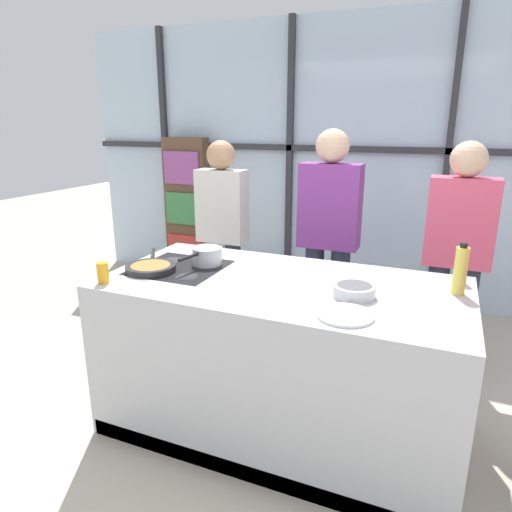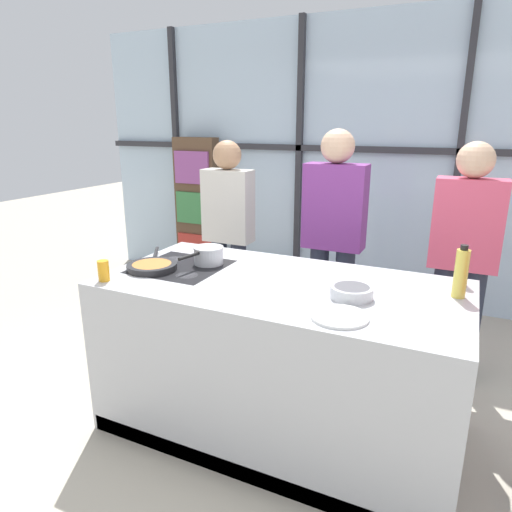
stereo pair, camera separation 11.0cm
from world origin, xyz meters
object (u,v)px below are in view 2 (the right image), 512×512
Objects in this scene: spectator_far_left at (228,227)px; frying_pan at (152,266)px; spectator_center_right at (464,251)px; saucepan at (208,255)px; spectator_center_left at (334,232)px; pepper_grinder at (463,271)px; mixing_bowl at (352,292)px; white_plate at (340,316)px; juice_glass_near at (104,271)px; oil_bottle at (461,273)px.

spectator_far_left is 3.42× the size of frying_pan.
saucepan is (-1.45, -0.93, 0.04)m from spectator_center_right.
spectator_center_left is 1.41m from frying_pan.
mixing_bowl is at bearing -138.33° from pepper_grinder.
pepper_grinder reaches higher than white_plate.
spectator_center_left is 6.54× the size of white_plate.
juice_glass_near is (-1.81, -1.45, 0.04)m from spectator_center_right.
saucepan is 1.27× the size of oil_bottle.
oil_bottle is 1.50× the size of pepper_grinder.
spectator_center_right reaches higher than frying_pan.
juice_glass_near is at bearing -156.72° from pepper_grinder.
spectator_center_left is 1.19m from mixing_bowl.
pepper_grinder is at bearing 159.80° from spectator_far_left.
juice_glass_near is at bearing -111.10° from frying_pan.
spectator_center_right reaches higher than mixing_bowl.
spectator_center_right is 2.06m from frying_pan.
frying_pan is at bearing 34.45° from spectator_center_right.
oil_bottle is at bearing 26.54° from mixing_bowl.
white_plate is 1.34m from juice_glass_near.
oil_bottle is at bearing 17.85° from juice_glass_near.
white_plate is (-0.48, -1.38, -0.01)m from spectator_center_right.
spectator_center_left is 1.45m from white_plate.
frying_pan is at bearing 55.72° from spectator_center_left.
juice_glass_near is (-1.81, -0.58, -0.07)m from oil_bottle.
spectator_far_left is 0.95× the size of spectator_center_left.
frying_pan is 1.73m from oil_bottle.
mixing_bowl is (1.32, -1.12, 0.02)m from spectator_far_left.
oil_bottle is (0.00, -0.87, 0.11)m from spectator_center_right.
oil_bottle reaches higher than frying_pan.
white_plate is 0.97× the size of oil_bottle.
spectator_center_left reaches higher than spectator_far_left.
mixing_bowl is 0.79× the size of oil_bottle.
juice_glass_near is at bearing 89.98° from spectator_far_left.
saucepan reaches higher than mixing_bowl.
spectator_center_left is at bearing 55.72° from frying_pan.
spectator_far_left is 6.18× the size of white_plate.
spectator_far_left is at bearing 154.33° from oil_bottle.
oil_bottle reaches higher than white_plate.
mixing_bowl is at bearing 110.44° from spectator_center_left.
pepper_grinder is (1.82, -0.67, 0.07)m from spectator_far_left.
juice_glass_near reaches higher than frying_pan.
spectator_center_left reaches higher than frying_pan.
frying_pan is (-1.70, -1.17, 0.00)m from spectator_center_right.
frying_pan is 0.35m from saucepan.
oil_bottle is (0.48, 0.51, 0.12)m from white_plate.
spectator_far_left is at bearing 89.98° from juice_glass_near.
pepper_grinder is at bearing 55.58° from white_plate.
white_plate is at bearing -133.04° from oil_bottle.
spectator_far_left is 1.46m from juice_glass_near.
frying_pan is 2.64× the size of pepper_grinder.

